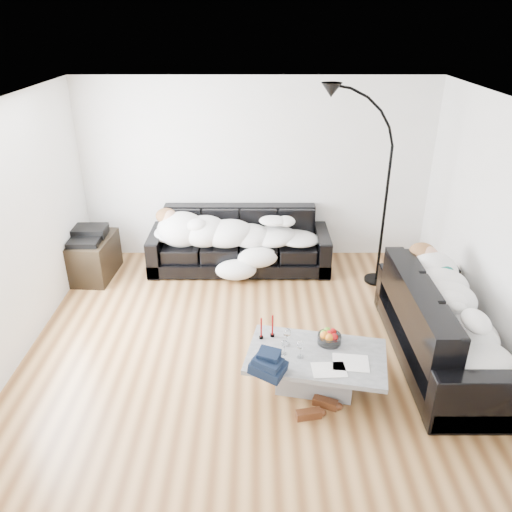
{
  "coord_description": "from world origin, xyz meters",
  "views": [
    {
      "loc": [
        0.0,
        -4.68,
        3.34
      ],
      "look_at": [
        0.0,
        0.3,
        0.9
      ],
      "focal_mm": 35.0,
      "sensor_mm": 36.0,
      "label": 1
    }
  ],
  "objects_px": {
    "av_cabinet": "(92,257)",
    "stereo": "(88,234)",
    "sleeper_back": "(239,228)",
    "fruit_bowl": "(329,337)",
    "coffee_table": "(315,370)",
    "wine_glass_b": "(285,347)",
    "wine_glass_a": "(287,337)",
    "sofa_back": "(240,241)",
    "sleeper_right": "(450,306)",
    "floor_lamp": "(386,202)",
    "sofa_right": "(446,323)",
    "wine_glass_c": "(301,349)",
    "candle_right": "(272,326)",
    "shoes": "(317,408)",
    "candle_left": "(261,329)"
  },
  "relations": [
    {
      "from": "av_cabinet",
      "to": "stereo",
      "type": "xyz_separation_m",
      "value": [
        0.0,
        0.0,
        0.35
      ]
    },
    {
      "from": "sleeper_back",
      "to": "fruit_bowl",
      "type": "height_order",
      "value": "sleeper_back"
    },
    {
      "from": "coffee_table",
      "to": "wine_glass_b",
      "type": "height_order",
      "value": "wine_glass_b"
    },
    {
      "from": "wine_glass_a",
      "to": "stereo",
      "type": "xyz_separation_m",
      "value": [
        -2.59,
        2.16,
        0.16
      ]
    },
    {
      "from": "sofa_back",
      "to": "wine_glass_a",
      "type": "height_order",
      "value": "sofa_back"
    },
    {
      "from": "sofa_back",
      "to": "av_cabinet",
      "type": "distance_m",
      "value": 2.07
    },
    {
      "from": "sleeper_right",
      "to": "floor_lamp",
      "type": "xyz_separation_m",
      "value": [
        -0.31,
        1.72,
        0.5
      ]
    },
    {
      "from": "wine_glass_b",
      "to": "floor_lamp",
      "type": "relative_size",
      "value": 0.07
    },
    {
      "from": "sofa_back",
      "to": "stereo",
      "type": "height_order",
      "value": "sofa_back"
    },
    {
      "from": "coffee_table",
      "to": "floor_lamp",
      "type": "distance_m",
      "value": 2.6
    },
    {
      "from": "sofa_back",
      "to": "coffee_table",
      "type": "relative_size",
      "value": 1.92
    },
    {
      "from": "sleeper_right",
      "to": "sofa_right",
      "type": "bearing_deg",
      "value": 0.0
    },
    {
      "from": "sofa_right",
      "to": "floor_lamp",
      "type": "height_order",
      "value": "floor_lamp"
    },
    {
      "from": "wine_glass_c",
      "to": "av_cabinet",
      "type": "height_order",
      "value": "av_cabinet"
    },
    {
      "from": "sleeper_right",
      "to": "floor_lamp",
      "type": "bearing_deg",
      "value": 10.28
    },
    {
      "from": "wine_glass_c",
      "to": "sleeper_back",
      "type": "bearing_deg",
      "value": 104.36
    },
    {
      "from": "candle_right",
      "to": "floor_lamp",
      "type": "height_order",
      "value": "floor_lamp"
    },
    {
      "from": "shoes",
      "to": "floor_lamp",
      "type": "xyz_separation_m",
      "value": [
        1.1,
        2.53,
        1.1
      ]
    },
    {
      "from": "candle_right",
      "to": "stereo",
      "type": "xyz_separation_m",
      "value": [
        -2.45,
        2.02,
        0.13
      ]
    },
    {
      "from": "sleeper_right",
      "to": "shoes",
      "type": "relative_size",
      "value": 4.79
    },
    {
      "from": "sleeper_right",
      "to": "wine_glass_a",
      "type": "relative_size",
      "value": 10.3
    },
    {
      "from": "candle_left",
      "to": "av_cabinet",
      "type": "distance_m",
      "value": 3.11
    },
    {
      "from": "coffee_table",
      "to": "fruit_bowl",
      "type": "bearing_deg",
      "value": 52.21
    },
    {
      "from": "candle_right",
      "to": "shoes",
      "type": "height_order",
      "value": "candle_right"
    },
    {
      "from": "wine_glass_c",
      "to": "stereo",
      "type": "bearing_deg",
      "value": 138.92
    },
    {
      "from": "sleeper_right",
      "to": "av_cabinet",
      "type": "relative_size",
      "value": 2.29
    },
    {
      "from": "stereo",
      "to": "sofa_back",
      "type": "bearing_deg",
      "value": 6.52
    },
    {
      "from": "coffee_table",
      "to": "candle_left",
      "type": "height_order",
      "value": "candle_left"
    },
    {
      "from": "sleeper_right",
      "to": "wine_glass_c",
      "type": "xyz_separation_m",
      "value": [
        -1.55,
        -0.49,
        -0.18
      ]
    },
    {
      "from": "sofa_right",
      "to": "av_cabinet",
      "type": "height_order",
      "value": "sofa_right"
    },
    {
      "from": "fruit_bowl",
      "to": "candle_left",
      "type": "xyz_separation_m",
      "value": [
        -0.68,
        0.07,
        0.04
      ]
    },
    {
      "from": "candle_right",
      "to": "shoes",
      "type": "bearing_deg",
      "value": -59.18
    },
    {
      "from": "candle_right",
      "to": "shoes",
      "type": "distance_m",
      "value": 0.9
    },
    {
      "from": "sofa_right",
      "to": "candle_right",
      "type": "xyz_separation_m",
      "value": [
        -1.81,
        -0.15,
        0.06
      ]
    },
    {
      "from": "sleeper_back",
      "to": "wine_glass_b",
      "type": "height_order",
      "value": "sleeper_back"
    },
    {
      "from": "sofa_right",
      "to": "candle_left",
      "type": "relative_size",
      "value": 9.37
    },
    {
      "from": "sleeper_back",
      "to": "candle_left",
      "type": "xyz_separation_m",
      "value": [
        0.29,
        -2.27,
        -0.13
      ]
    },
    {
      "from": "candle_right",
      "to": "sleeper_back",
      "type": "bearing_deg",
      "value": 100.21
    },
    {
      "from": "wine_glass_a",
      "to": "wine_glass_c",
      "type": "distance_m",
      "value": 0.23
    },
    {
      "from": "candle_left",
      "to": "floor_lamp",
      "type": "relative_size",
      "value": 0.1
    },
    {
      "from": "sofa_right",
      "to": "sleeper_back",
      "type": "distance_m",
      "value": 3.04
    },
    {
      "from": "fruit_bowl",
      "to": "wine_glass_c",
      "type": "height_order",
      "value": "wine_glass_c"
    },
    {
      "from": "fruit_bowl",
      "to": "shoes",
      "type": "xyz_separation_m",
      "value": [
        -0.17,
        -0.55,
        -0.41
      ]
    },
    {
      "from": "candle_right",
      "to": "fruit_bowl",
      "type": "bearing_deg",
      "value": -10.96
    },
    {
      "from": "coffee_table",
      "to": "wine_glass_b",
      "type": "relative_size",
      "value": 8.63
    },
    {
      "from": "sofa_back",
      "to": "floor_lamp",
      "type": "distance_m",
      "value": 2.08
    },
    {
      "from": "sofa_back",
      "to": "fruit_bowl",
      "type": "relative_size",
      "value": 10.74
    },
    {
      "from": "sofa_back",
      "to": "sofa_right",
      "type": "height_order",
      "value": "sofa_right"
    },
    {
      "from": "av_cabinet",
      "to": "floor_lamp",
      "type": "height_order",
      "value": "floor_lamp"
    },
    {
      "from": "wine_glass_a",
      "to": "candle_right",
      "type": "bearing_deg",
      "value": 134.36
    }
  ]
}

